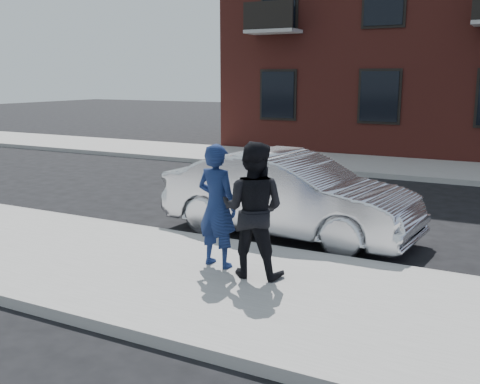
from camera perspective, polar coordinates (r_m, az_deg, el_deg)
The scene contains 6 objects.
ground at distance 7.20m, azimuth 16.45°, elevation -12.36°, with size 100.00×100.00×0.00m, color black.
near_sidewalk at distance 6.95m, azimuth 16.05°, elevation -12.57°, with size 50.00×3.50×0.15m, color gray.
near_curb at distance 8.60m, azimuth 18.59°, elevation -7.96°, with size 50.00×0.10×0.15m, color #999691.
silver_sedan at distance 10.18m, azimuth 4.98°, elevation -0.31°, with size 1.63×4.67×1.54m, color silver.
man_hoodie at distance 8.08m, azimuth -2.35°, elevation -1.41°, with size 0.71×0.55×1.80m.
man_peacoat at distance 7.67m, azimuth 1.34°, elevation -1.81°, with size 1.00×0.84×1.87m.
Camera 1 is at (1.18, -6.50, 2.87)m, focal length 42.00 mm.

